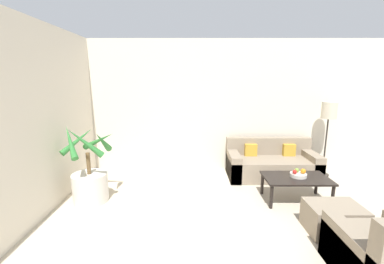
# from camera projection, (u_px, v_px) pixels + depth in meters

# --- Properties ---
(wall_back) EXTENTS (8.01, 0.06, 2.70)m
(wall_back) POSITION_uv_depth(u_px,v_px,m) (248.00, 107.00, 5.32)
(wall_back) COLOR beige
(wall_back) RESTS_ON ground_plane
(potted_palm) EXTENTS (0.81, 0.79, 1.26)m
(potted_palm) POSITION_uv_depth(u_px,v_px,m) (91.00, 179.00, 4.04)
(potted_palm) COLOR beige
(potted_palm) RESTS_ON ground_plane
(sofa_loveseat) EXTENTS (1.71, 0.79, 0.74)m
(sofa_loveseat) POSITION_uv_depth(u_px,v_px,m) (272.00, 164.00, 5.07)
(sofa_loveseat) COLOR gray
(sofa_loveseat) RESTS_ON ground_plane
(floor_lamp) EXTENTS (0.28, 0.28, 1.48)m
(floor_lamp) POSITION_uv_depth(u_px,v_px,m) (330.00, 115.00, 4.96)
(floor_lamp) COLOR #2D2823
(floor_lamp) RESTS_ON ground_plane
(coffee_table) EXTENTS (1.01, 0.60, 0.39)m
(coffee_table) POSITION_uv_depth(u_px,v_px,m) (297.00, 180.00, 4.04)
(coffee_table) COLOR black
(coffee_table) RESTS_ON ground_plane
(fruit_bowl) EXTENTS (0.26, 0.26, 0.05)m
(fruit_bowl) POSITION_uv_depth(u_px,v_px,m) (299.00, 175.00, 4.05)
(fruit_bowl) COLOR beige
(fruit_bowl) RESTS_ON coffee_table
(apple_red) EXTENTS (0.07, 0.07, 0.07)m
(apple_red) POSITION_uv_depth(u_px,v_px,m) (296.00, 172.00, 4.01)
(apple_red) COLOR red
(apple_red) RESTS_ON fruit_bowl
(apple_green) EXTENTS (0.07, 0.07, 0.07)m
(apple_green) POSITION_uv_depth(u_px,v_px,m) (298.00, 170.00, 4.08)
(apple_green) COLOR olive
(apple_green) RESTS_ON fruit_bowl
(orange_fruit) EXTENTS (0.08, 0.08, 0.08)m
(orange_fruit) POSITION_uv_depth(u_px,v_px,m) (304.00, 171.00, 4.02)
(orange_fruit) COLOR orange
(orange_fruit) RESTS_ON fruit_bowl
(ottoman) EXTENTS (0.65, 0.49, 0.37)m
(ottoman) POSITION_uv_depth(u_px,v_px,m) (335.00, 219.00, 3.22)
(ottoman) COLOR gray
(ottoman) RESTS_ON ground_plane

